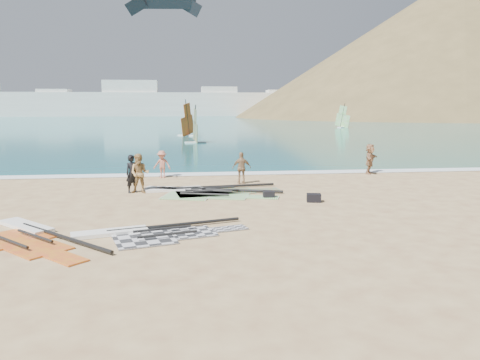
{
  "coord_description": "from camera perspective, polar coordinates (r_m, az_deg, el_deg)",
  "views": [
    {
      "loc": [
        -2.32,
        -14.39,
        4.0
      ],
      "look_at": [
        -0.12,
        4.0,
        1.0
      ],
      "focal_mm": 35.0,
      "sensor_mm": 36.0,
      "label": 1
    }
  ],
  "objects": [
    {
      "name": "beachgoer_back",
      "position": [
        23.74,
        0.21,
        1.48
      ],
      "size": [
        0.95,
        0.41,
        1.62
      ],
      "primitive_type": "imported",
      "rotation": [
        0.0,
        0.0,
        3.13
      ],
      "color": "#9A7852",
      "rests_on": "ground"
    },
    {
      "name": "rig_orange",
      "position": [
        21.81,
        -4.62,
        -1.26
      ],
      "size": [
        6.3,
        2.81,
        0.2
      ],
      "rotation": [
        0.0,
        0.0,
        0.14
      ],
      "color": "#DC5600",
      "rests_on": "ground"
    },
    {
      "name": "beachgoer_right",
      "position": [
        28.18,
        15.55,
        2.5
      ],
      "size": [
        1.36,
        1.63,
        1.76
      ],
      "primitive_type": "imported",
      "rotation": [
        0.0,
        0.0,
        0.96
      ],
      "color": "#AA7953",
      "rests_on": "ground"
    },
    {
      "name": "sea",
      "position": [
        146.46,
        -5.96,
        7.58
      ],
      "size": [
        300.0,
        240.0,
        0.06
      ],
      "primitive_type": "cube",
      "color": "#0D4F5B",
      "rests_on": "ground"
    },
    {
      "name": "rig_grey",
      "position": [
        14.88,
        -11.18,
        -6.37
      ],
      "size": [
        5.57,
        2.98,
        0.2
      ],
      "rotation": [
        0.0,
        0.0,
        0.28
      ],
      "color": "#2A2A2C",
      "rests_on": "ground"
    },
    {
      "name": "rig_red",
      "position": [
        15.67,
        -24.28,
        -6.23
      ],
      "size": [
        4.66,
        5.17,
        0.2
      ],
      "rotation": [
        0.0,
        0.0,
        -0.79
      ],
      "color": "red",
      "rests_on": "ground"
    },
    {
      "name": "person_wetsuit",
      "position": [
        21.86,
        -12.99,
        0.74
      ],
      "size": [
        0.76,
        0.68,
        1.75
      ],
      "primitive_type": "imported",
      "rotation": [
        0.0,
        0.0,
        0.52
      ],
      "color": "black",
      "rests_on": "ground"
    },
    {
      "name": "rig_green",
      "position": [
        21.3,
        -5.11,
        -1.52
      ],
      "size": [
        6.36,
        3.46,
        0.21
      ],
      "rotation": [
        0.0,
        0.0,
        -0.28
      ],
      "color": "green",
      "rests_on": "ground"
    },
    {
      "name": "kitesurf_kite",
      "position": [
        61.29,
        -9.27,
        20.61
      ],
      "size": [
        9.32,
        1.73,
        2.84
      ],
      "rotation": [
        0.0,
        0.0,
        -0.1
      ],
      "color": "black",
      "rests_on": "ground"
    },
    {
      "name": "far_town",
      "position": [
        164.93,
        -11.63,
        9.18
      ],
      "size": [
        160.0,
        8.0,
        12.0
      ],
      "color": "white",
      "rests_on": "ground"
    },
    {
      "name": "windsurfer_left",
      "position": [
        49.07,
        -5.46,
        5.88
      ],
      "size": [
        2.27,
        2.67,
        4.02
      ],
      "rotation": [
        0.0,
        0.0,
        0.15
      ],
      "color": "white",
      "rests_on": "ground"
    },
    {
      "name": "headland_main",
      "position": [
        168.79,
        24.53,
        7.02
      ],
      "size": [
        143.0,
        143.0,
        45.0
      ],
      "primitive_type": "cone",
      "color": "olive",
      "rests_on": "ground"
    },
    {
      "name": "gear_bag_far",
      "position": [
        19.62,
        8.99,
        -2.16
      ],
      "size": [
        0.64,
        0.5,
        0.34
      ],
      "primitive_type": "cube",
      "rotation": [
        0.0,
        0.0,
        -0.19
      ],
      "color": "black",
      "rests_on": "ground"
    },
    {
      "name": "windsurfer_right",
      "position": [
        83.49,
        12.38,
        7.1
      ],
      "size": [
        2.16,
        2.12,
        4.28
      ],
      "rotation": [
        0.0,
        0.0,
        0.76
      ],
      "color": "white",
      "rests_on": "ground"
    },
    {
      "name": "beachgoer_mid",
      "position": [
        25.99,
        -9.49,
        1.9
      ],
      "size": [
        1.1,
        0.84,
        1.51
      ],
      "primitive_type": "imported",
      "rotation": [
        0.0,
        0.0,
        -0.32
      ],
      "color": "#B16652",
      "rests_on": "ground"
    },
    {
      "name": "windsurfer_centre",
      "position": [
        60.19,
        -6.42,
        6.61
      ],
      "size": [
        2.57,
        2.7,
        4.68
      ],
      "rotation": [
        0.0,
        0.0,
        -0.56
      ],
      "color": "white",
      "rests_on": "ground"
    },
    {
      "name": "beachgoer_left",
      "position": [
        21.68,
        -12.13,
        0.78
      ],
      "size": [
        0.96,
        0.79,
        1.81
      ],
      "primitive_type": "imported",
      "rotation": [
        0.0,
        0.0,
        -0.13
      ],
      "color": "#AA834D",
      "rests_on": "ground"
    },
    {
      "name": "gear_bag_near",
      "position": [
        20.22,
        3.53,
        -1.78
      ],
      "size": [
        0.49,
        0.36,
        0.31
      ],
      "primitive_type": "cube",
      "rotation": [
        0.0,
        0.0,
        -0.02
      ],
      "color": "black",
      "rests_on": "ground"
    },
    {
      "name": "surf_line",
      "position": [
        27.08,
        -1.82,
        0.7
      ],
      "size": [
        300.0,
        1.2,
        0.04
      ],
      "primitive_type": "cube",
      "color": "white",
      "rests_on": "ground"
    },
    {
      "name": "ground",
      "position": [
        15.11,
        2.28,
        -6.15
      ],
      "size": [
        300.0,
        300.0,
        0.0
      ],
      "primitive_type": "plane",
      "color": "tan",
      "rests_on": "ground"
    }
  ]
}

